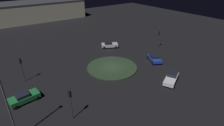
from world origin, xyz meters
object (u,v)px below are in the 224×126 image
car_green (24,97)px  car_silver (109,45)px  car_blue (154,58)px  traffic_light_south (21,65)px  store_building (41,10)px  traffic_light_north (158,36)px  car_white (172,77)px  traffic_light_southeast (71,99)px  streetlamp_south (5,98)px

car_green → car_silver: size_ratio=1.00×
car_blue → traffic_light_south: (-8.12, -23.90, 2.41)m
store_building → traffic_light_north: bearing=108.4°
car_white → traffic_light_north: traffic_light_north is taller
car_blue → car_white: size_ratio=0.89×
car_blue → car_silver: bearing=-138.6°
traffic_light_south → traffic_light_southeast: size_ratio=1.01×
car_silver → car_green: bearing=-127.6°
traffic_light_southeast → store_building: (-57.14, 14.48, 0.28)m
car_blue → store_building: 52.59m
traffic_light_south → streetlamp_south: (12.31, -3.82, 2.66)m
car_green → traffic_light_south: 6.43m
car_green → car_blue: (2.34, 25.39, -0.03)m
car_blue → traffic_light_south: size_ratio=0.98×
traffic_light_south → traffic_light_north: traffic_light_south is taller
car_blue → streetlamp_south: (4.19, -27.72, 5.08)m
traffic_light_southeast → traffic_light_south: bearing=68.2°
car_blue → traffic_light_southeast: traffic_light_southeast is taller
car_green → car_silver: bearing=17.0°
traffic_light_north → car_green: bearing=-2.2°
car_blue → traffic_light_southeast: (5.05, -21.26, 2.38)m
traffic_light_southeast → streetlamp_south: 7.06m
car_green → store_building: size_ratio=0.13×
traffic_light_southeast → streetlamp_south: streetlamp_south is taller
car_green → traffic_light_north: (-2.49, 31.90, 2.24)m
car_blue → traffic_light_southeast: bearing=-49.5°
car_white → traffic_light_south: (-15.19, -20.26, 2.36)m
car_green → car_white: size_ratio=0.88×
store_building → traffic_light_south: bearing=71.4°
car_white → traffic_light_north: size_ratio=1.16×
traffic_light_southeast → traffic_light_north: 29.48m
car_green → car_silver: car_silver is taller
traffic_light_north → store_building: 49.09m
car_blue → traffic_light_north: 8.43m
car_green → store_building: bearing=63.2°
traffic_light_southeast → traffic_light_north: bearing=-13.6°
traffic_light_southeast → store_building: 58.95m
traffic_light_south → store_building: size_ratio=0.14×
car_blue → streetlamp_south: bearing=-54.3°
car_silver → car_white: size_ratio=0.89×
car_silver → traffic_light_north: (7.12, 9.57, 2.24)m
store_building → car_white: bearing=95.7°
car_blue → car_white: car_white is taller
car_green → car_white: (9.41, 21.75, 0.02)m
car_blue → store_building: (-52.09, -6.78, 2.65)m
traffic_light_north → streetlamp_south: bearing=8.1°
car_silver → store_building: 40.39m
car_white → traffic_light_south: bearing=-61.7°
traffic_light_north → streetlamp_south: (9.02, -34.24, 2.80)m
traffic_light_north → store_building: store_building is taller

